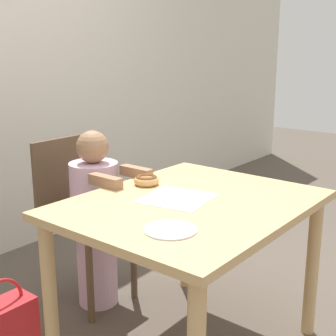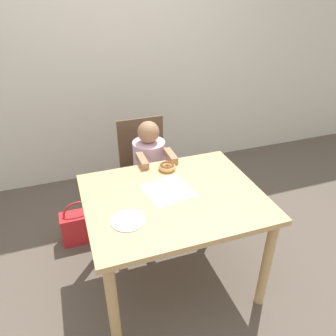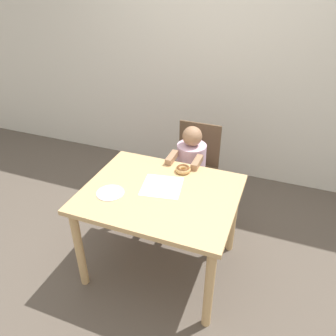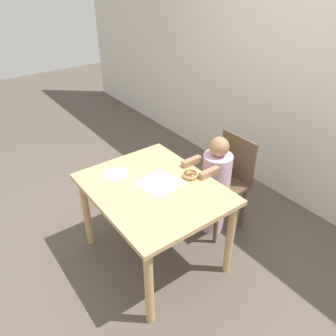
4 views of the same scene
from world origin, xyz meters
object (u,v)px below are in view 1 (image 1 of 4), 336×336
at_px(child_figure, 96,220).
at_px(donut, 146,180).
at_px(chair, 81,217).
at_px(handbag, 1,329).

relative_size(child_figure, donut, 8.01).
bearing_deg(child_figure, chair, 90.00).
xyz_separation_m(chair, child_figure, (-0.00, -0.11, 0.01)).
height_order(child_figure, donut, child_figure).
bearing_deg(chair, donut, -85.51).
xyz_separation_m(child_figure, handbag, (-0.59, -0.01, -0.33)).
bearing_deg(chair, child_figure, -90.00).
relative_size(donut, handbag, 0.32).
distance_m(chair, handbag, 0.68).
height_order(chair, child_figure, child_figure).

